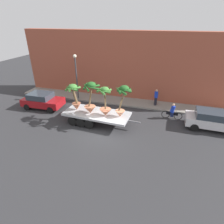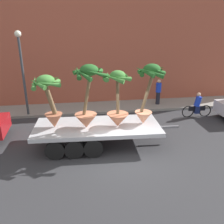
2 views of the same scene
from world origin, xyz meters
TOP-DOWN VIEW (x-y plane):
  - ground_plane at (0.00, 0.00)m, footprint 60.00×60.00m
  - sidewalk at (0.00, 6.10)m, footprint 24.00×2.20m
  - building_facade at (0.00, 7.80)m, footprint 24.00×1.20m
  - flatbed_trailer at (-1.28, 1.08)m, footprint 6.69×2.64m
  - potted_palm_rear at (-3.05, 1.14)m, footprint 1.33×1.39m
  - potted_palm_middle at (1.22, 0.94)m, footprint 1.42×1.41m
  - potted_palm_front at (-1.44, 0.88)m, footprint 1.53×1.57m
  - potted_palm_extra at (-0.16, 0.82)m, footprint 1.21×1.35m
  - cyclist at (5.24, 3.74)m, footprint 1.84×0.36m
  - pedestrian_near_gate at (3.57, 6.02)m, footprint 0.36×0.36m
  - street_lamp at (-4.88, 5.30)m, footprint 0.36×0.36m

SIDE VIEW (x-z plane):
  - ground_plane at x=0.00m, z-range 0.00..0.00m
  - sidewalk at x=0.00m, z-range 0.00..0.15m
  - cyclist at x=5.24m, z-range -0.10..1.44m
  - flatbed_trailer at x=-1.28m, z-range 0.27..1.25m
  - pedestrian_near_gate at x=3.57m, z-range 0.19..1.90m
  - potted_palm_extra at x=-0.16m, z-range 0.82..3.33m
  - potted_palm_rear at x=-3.05m, z-range 1.12..3.47m
  - potted_palm_front at x=-1.44m, z-range 0.93..3.71m
  - potted_palm_middle at x=1.22m, z-range 1.16..3.89m
  - street_lamp at x=-4.88m, z-range 0.82..5.65m
  - building_facade at x=0.00m, z-range 0.00..7.17m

